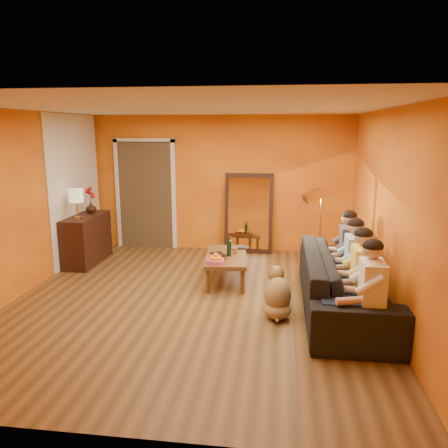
# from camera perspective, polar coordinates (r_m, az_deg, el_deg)

# --- Properties ---
(room_shell) EXTENTS (5.00, 5.50, 2.60)m
(room_shell) POSITION_cam_1_polar(r_m,az_deg,el_deg) (6.14, -3.40, 2.57)
(room_shell) COLOR brown
(room_shell) RESTS_ON ground
(white_accent) EXTENTS (0.02, 1.90, 2.58)m
(white_accent) POSITION_cam_1_polar(r_m,az_deg,el_deg) (8.24, -18.83, 4.42)
(white_accent) COLOR white
(white_accent) RESTS_ON wall_left
(doorway_recess) EXTENTS (1.06, 0.30, 2.10)m
(doorway_recess) POSITION_cam_1_polar(r_m,az_deg,el_deg) (8.90, -9.94, 3.82)
(doorway_recess) COLOR #3F2D19
(doorway_recess) RESTS_ON floor
(door_jamb_left) EXTENTS (0.08, 0.06, 2.20)m
(door_jamb_left) POSITION_cam_1_polar(r_m,az_deg,el_deg) (8.97, -13.65, 3.72)
(door_jamb_left) COLOR white
(door_jamb_left) RESTS_ON wall_back
(door_jamb_right) EXTENTS (0.08, 0.06, 2.20)m
(door_jamb_right) POSITION_cam_1_polar(r_m,az_deg,el_deg) (8.63, -6.56, 3.66)
(door_jamb_right) COLOR white
(door_jamb_right) RESTS_ON wall_back
(door_header) EXTENTS (1.22, 0.06, 0.08)m
(door_header) POSITION_cam_1_polar(r_m,az_deg,el_deg) (8.70, -10.44, 10.69)
(door_header) COLOR white
(door_header) RESTS_ON wall_back
(mirror_frame) EXTENTS (0.92, 0.27, 1.51)m
(mirror_frame) POSITION_cam_1_polar(r_m,az_deg,el_deg) (8.37, 3.24, 1.44)
(mirror_frame) COLOR black
(mirror_frame) RESTS_ON floor
(mirror_glass) EXTENTS (0.78, 0.21, 1.35)m
(mirror_glass) POSITION_cam_1_polar(r_m,az_deg,el_deg) (8.33, 3.22, 1.39)
(mirror_glass) COLOR white
(mirror_glass) RESTS_ON mirror_frame
(sideboard) EXTENTS (0.44, 1.18, 0.85)m
(sideboard) POSITION_cam_1_polar(r_m,az_deg,el_deg) (8.11, -17.46, -1.90)
(sideboard) COLOR black
(sideboard) RESTS_ON floor
(table_lamp) EXTENTS (0.24, 0.24, 0.51)m
(table_lamp) POSITION_cam_1_polar(r_m,az_deg,el_deg) (7.71, -18.71, 2.47)
(table_lamp) COLOR beige
(table_lamp) RESTS_ON sideboard
(sofa) EXTENTS (2.65, 1.03, 0.77)m
(sofa) POSITION_cam_1_polar(r_m,az_deg,el_deg) (5.93, 15.45, -7.36)
(sofa) COLOR black
(sofa) RESTS_ON floor
(coffee_table) EXTENTS (0.74, 1.28, 0.42)m
(coffee_table) POSITION_cam_1_polar(r_m,az_deg,el_deg) (6.86, 0.29, -5.74)
(coffee_table) COLOR brown
(coffee_table) RESTS_ON floor
(floor_lamp) EXTENTS (0.36, 0.33, 1.44)m
(floor_lamp) POSITION_cam_1_polar(r_m,az_deg,el_deg) (6.67, 12.41, -2.01)
(floor_lamp) COLOR gold
(floor_lamp) RESTS_ON floor
(dog) EXTENTS (0.54, 0.65, 0.66)m
(dog) POSITION_cam_1_polar(r_m,az_deg,el_deg) (5.61, 7.04, -8.77)
(dog) COLOR #AC874D
(dog) RESTS_ON floor
(person_far_left) EXTENTS (0.70, 0.44, 1.22)m
(person_far_left) POSITION_cam_1_polar(r_m,az_deg,el_deg) (4.95, 18.68, -8.79)
(person_far_left) COLOR silver
(person_far_left) RESTS_ON sofa
(person_mid_left) EXTENTS (0.70, 0.44, 1.22)m
(person_mid_left) POSITION_cam_1_polar(r_m,az_deg,el_deg) (5.46, 17.59, -6.73)
(person_mid_left) COLOR #EECD4F
(person_mid_left) RESTS_ON sofa
(person_mid_right) EXTENTS (0.70, 0.44, 1.22)m
(person_mid_right) POSITION_cam_1_polar(r_m,az_deg,el_deg) (5.97, 16.69, -5.03)
(person_mid_right) COLOR #84B1CD
(person_mid_right) RESTS_ON sofa
(person_far_right) EXTENTS (0.70, 0.44, 1.22)m
(person_far_right) POSITION_cam_1_polar(r_m,az_deg,el_deg) (6.49, 15.94, -3.60)
(person_far_right) COLOR #313035
(person_far_right) RESTS_ON sofa
(fruit_bowl) EXTENTS (0.26, 0.26, 0.16)m
(fruit_bowl) POSITION_cam_1_polar(r_m,az_deg,el_deg) (6.36, -1.11, -4.46)
(fruit_bowl) COLOR #E24F89
(fruit_bowl) RESTS_ON coffee_table
(wine_bottle) EXTENTS (0.07, 0.07, 0.31)m
(wine_bottle) POSITION_cam_1_polar(r_m,az_deg,el_deg) (6.70, 0.66, -2.92)
(wine_bottle) COLOR black
(wine_bottle) RESTS_ON coffee_table
(tumbler) EXTENTS (0.12, 0.12, 0.09)m
(tumbler) POSITION_cam_1_polar(r_m,az_deg,el_deg) (6.89, 1.40, -3.46)
(tumbler) COLOR #B27F3F
(tumbler) RESTS_ON coffee_table
(laptop) EXTENTS (0.31, 0.20, 0.02)m
(laptop) POSITION_cam_1_polar(r_m,az_deg,el_deg) (7.11, 2.08, -3.23)
(laptop) COLOR black
(laptop) RESTS_ON coffee_table
(book_lower) EXTENTS (0.25, 0.29, 0.02)m
(book_lower) POSITION_cam_1_polar(r_m,az_deg,el_deg) (6.63, -1.48, -4.39)
(book_lower) COLOR black
(book_lower) RESTS_ON coffee_table
(book_mid) EXTENTS (0.19, 0.26, 0.02)m
(book_mid) POSITION_cam_1_polar(r_m,az_deg,el_deg) (6.63, -1.38, -4.19)
(book_mid) COLOR #AC1317
(book_mid) RESTS_ON book_lower
(book_upper) EXTENTS (0.27, 0.30, 0.02)m
(book_upper) POSITION_cam_1_polar(r_m,az_deg,el_deg) (6.61, -1.49, -4.06)
(book_upper) COLOR black
(book_upper) RESTS_ON book_mid
(vase) EXTENTS (0.19, 0.19, 0.20)m
(vase) POSITION_cam_1_polar(r_m,az_deg,el_deg) (8.23, -16.97, 2.07)
(vase) COLOR black
(vase) RESTS_ON sideboard
(flowers) EXTENTS (0.17, 0.17, 0.48)m
(flowers) POSITION_cam_1_polar(r_m,az_deg,el_deg) (8.19, -17.09, 3.86)
(flowers) COLOR #AC1317
(flowers) RESTS_ON vase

